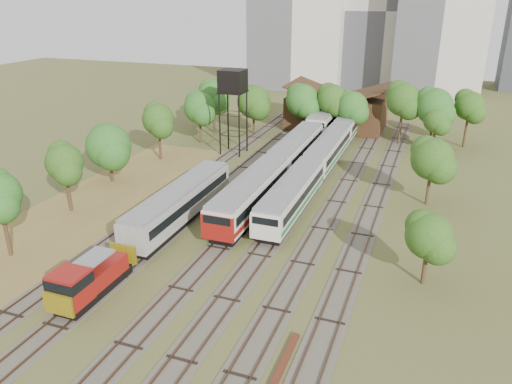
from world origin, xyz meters
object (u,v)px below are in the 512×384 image
at_px(water_tower, 233,83).
at_px(railcar_green_set, 328,150).
at_px(shunter_locomotive, 87,281).
at_px(railcar_red_set, 276,169).

bearing_deg(water_tower, railcar_green_set, -0.68).
bearing_deg(shunter_locomotive, water_tower, 95.91).
height_order(railcar_red_set, railcar_green_set, railcar_red_set).
xyz_separation_m(railcar_green_set, water_tower, (-13.98, 0.17, 8.14)).
height_order(railcar_red_set, water_tower, water_tower).
relative_size(shunter_locomotive, water_tower, 0.68).
xyz_separation_m(railcar_green_set, shunter_locomotive, (-10.00, -38.30, -0.41)).
relative_size(railcar_green_set, shunter_locomotive, 6.43).
bearing_deg(railcar_red_set, shunter_locomotive, -102.16).
distance_m(railcar_red_set, railcar_green_set, 11.20).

